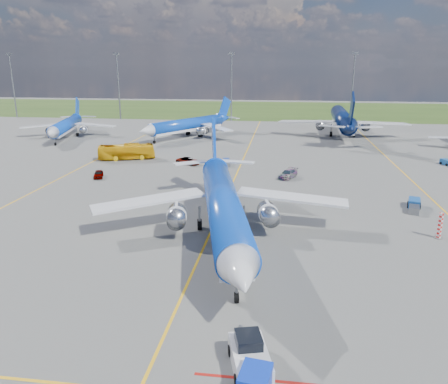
# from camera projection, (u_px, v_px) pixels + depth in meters

# --- Properties ---
(ground) EXTENTS (400.00, 400.00, 0.00)m
(ground) POSITION_uv_depth(u_px,v_px,m) (201.00, 254.00, 45.44)
(ground) COLOR #5D5D5A
(ground) RESTS_ON ground
(grass_strip) EXTENTS (400.00, 80.00, 0.01)m
(grass_strip) POSITION_uv_depth(u_px,v_px,m) (265.00, 110.00, 187.98)
(grass_strip) COLOR #2D4719
(grass_strip) RESTS_ON ground
(taxiway_lines) EXTENTS (60.25, 160.00, 0.02)m
(taxiway_lines) POSITION_uv_depth(u_px,v_px,m) (233.00, 184.00, 71.74)
(taxiway_lines) COLOR yellow
(taxiway_lines) RESTS_ON ground
(floodlight_masts) EXTENTS (202.20, 0.50, 22.70)m
(floodlight_masts) POSITION_uv_depth(u_px,v_px,m) (291.00, 84.00, 145.12)
(floodlight_masts) COLOR slate
(floodlight_masts) RESTS_ON ground
(warning_post) EXTENTS (0.50, 0.50, 3.00)m
(warning_post) POSITION_uv_depth(u_px,v_px,m) (440.00, 226.00, 49.25)
(warning_post) COLOR red
(warning_post) RESTS_ON ground
(bg_jet_nw) EXTENTS (34.72, 40.92, 9.30)m
(bg_jet_nw) POSITION_uv_depth(u_px,v_px,m) (67.00, 138.00, 116.96)
(bg_jet_nw) COLOR #0D42BE
(bg_jet_nw) RESTS_ON ground
(bg_jet_nnw) EXTENTS (42.92, 46.03, 9.66)m
(bg_jet_nnw) POSITION_uv_depth(u_px,v_px,m) (188.00, 137.00, 117.38)
(bg_jet_nnw) COLOR #0D42BE
(bg_jet_nnw) RESTS_ON ground
(bg_jet_n) EXTENTS (38.66, 49.76, 12.69)m
(bg_jet_n) POSITION_uv_depth(u_px,v_px,m) (341.00, 135.00, 121.58)
(bg_jet_n) COLOR #07163E
(bg_jet_n) RESTS_ON ground
(main_airliner) EXTENTS (40.86, 48.64, 11.19)m
(main_airliner) POSITION_uv_depth(u_px,v_px,m) (223.00, 237.00, 49.91)
(main_airliner) COLOR #0D42BE
(main_airliner) RESTS_ON ground
(pushback_tug) EXTENTS (3.31, 6.23, 2.07)m
(pushback_tug) POSITION_uv_depth(u_px,v_px,m) (250.00, 356.00, 28.35)
(pushback_tug) COLOR silver
(pushback_tug) RESTS_ON ground
(uld_container) EXTENTS (2.09, 2.46, 1.78)m
(uld_container) POSITION_uv_depth(u_px,v_px,m) (255.00, 384.00, 25.81)
(uld_container) COLOR #0D31C3
(uld_container) RESTS_ON ground
(apron_bus) EXTENTS (11.76, 6.47, 3.21)m
(apron_bus) POSITION_uv_depth(u_px,v_px,m) (126.00, 152.00, 89.94)
(apron_bus) COLOR #E7AB0D
(apron_bus) RESTS_ON ground
(service_car_a) EXTENTS (2.63, 4.03, 1.27)m
(service_car_a) POSITION_uv_depth(u_px,v_px,m) (98.00, 174.00, 75.75)
(service_car_a) COLOR #999999
(service_car_a) RESTS_ON ground
(service_car_b) EXTENTS (5.38, 4.04, 1.36)m
(service_car_b) POSITION_uv_depth(u_px,v_px,m) (188.00, 161.00, 85.77)
(service_car_b) COLOR #999999
(service_car_b) RESTS_ON ground
(service_car_c) EXTENTS (3.84, 5.31, 1.43)m
(service_car_c) POSITION_uv_depth(u_px,v_px,m) (288.00, 174.00, 75.57)
(service_car_c) COLOR #999999
(service_car_c) RESTS_ON ground
(baggage_tug_w) EXTENTS (2.67, 5.33, 1.16)m
(baggage_tug_w) POSITION_uv_depth(u_px,v_px,m) (414.00, 205.00, 59.41)
(baggage_tug_w) COLOR #194C97
(baggage_tug_w) RESTS_ON ground
(baggage_tug_c) EXTENTS (1.95, 4.41, 0.96)m
(baggage_tug_c) POSITION_uv_depth(u_px,v_px,m) (227.00, 162.00, 85.72)
(baggage_tug_c) COLOR navy
(baggage_tug_c) RESTS_ON ground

